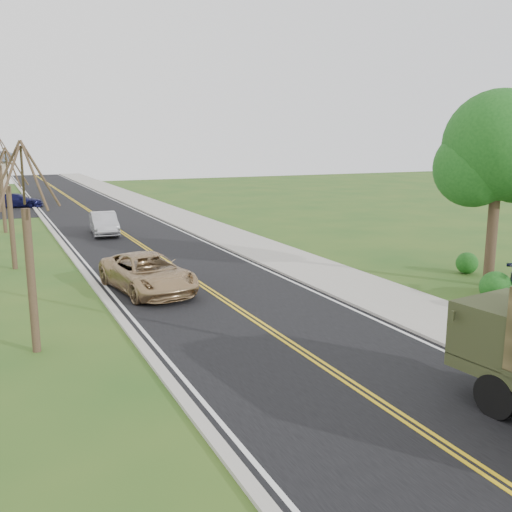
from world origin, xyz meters
TOP-DOWN VIEW (x-y plane):
  - ground at (0.00, 0.00)m, footprint 160.00×160.00m
  - road at (0.00, 40.00)m, footprint 8.00×120.00m
  - curb_right at (4.15, 40.00)m, footprint 0.30×120.00m
  - sidewalk_right at (5.90, 40.00)m, footprint 3.20×120.00m
  - curb_left at (-4.15, 40.00)m, footprint 0.30×120.00m
  - leafy_tree at (11.00, 10.01)m, footprint 4.83×4.50m
  - bare_tree_a at (-7.00, 10.00)m, footprint 1.93×2.26m
  - bare_tree_b at (-7.00, 22.00)m, footprint 1.83×2.14m
  - bare_tree_c at (-7.00, 34.00)m, footprint 2.04×2.39m
  - suv_champagne at (-2.29, 15.22)m, footprint 3.27×5.80m
  - sedan_silver at (-1.20, 30.32)m, footprint 1.92×4.54m
  - lot_car_navy at (-5.46, 49.05)m, footprint 4.70×2.91m

SIDE VIEW (x-z plane):
  - ground at x=0.00m, z-range 0.00..0.00m
  - road at x=0.00m, z-range 0.00..0.01m
  - sidewalk_right at x=5.90m, z-range 0.00..0.10m
  - curb_left at x=-4.15m, z-range 0.00..0.10m
  - curb_right at x=4.15m, z-range 0.00..0.12m
  - lot_car_navy at x=-5.46m, z-range 0.00..1.27m
  - sedan_silver at x=-1.20m, z-range 0.00..1.46m
  - suv_champagne at x=-2.29m, z-range 0.00..1.53m
  - bare_tree_b at x=-7.00m, z-range -0.39..5.34m
  - bare_tree_a at x=-7.00m, z-range -0.41..5.66m
  - bare_tree_c at x=-7.00m, z-range -0.44..5.99m
  - leafy_tree at x=11.00m, z-range 1.44..9.54m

